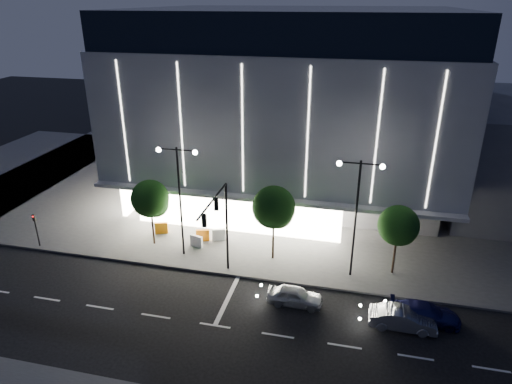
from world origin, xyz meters
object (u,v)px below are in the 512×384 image
object	(u,v)px
ped_signal_far	(36,227)
tree_mid	(274,209)
street_lamp_west	(179,186)
car_second	(403,319)
car_lead	(295,296)
tree_left	(151,200)
barrier_d	(219,235)
barrier_c	(203,235)
tree_right	(398,227)
barrier_a	(161,228)
car_third	(425,313)
barrier_b	(196,241)
street_lamp_east	(357,203)
traffic_mast	(220,218)

from	to	relation	value
ped_signal_far	tree_mid	size ratio (longest dim) A/B	0.49
street_lamp_west	ped_signal_far	bearing A→B (deg)	-172.87
car_second	street_lamp_west	bearing A→B (deg)	72.94
car_second	car_lead	bearing A→B (deg)	83.06
tree_left	barrier_d	xyz separation A→B (m)	(5.00, 1.75, -3.38)
barrier_c	barrier_d	bearing A→B (deg)	0.88
car_lead	barrier_c	xyz separation A→B (m)	(-8.75, 6.56, 0.02)
tree_right	tree_mid	bearing A→B (deg)	180.00
barrier_a	car_lead	bearing A→B (deg)	-46.64
tree_right	car_third	distance (m)	6.29
car_lead	barrier_d	size ratio (longest dim) A/B	3.39
car_lead	barrier_b	size ratio (longest dim) A/B	3.39
tree_right	car_third	size ratio (longest dim) A/B	1.27
ped_signal_far	tree_mid	bearing A→B (deg)	7.55
tree_mid	car_second	size ratio (longest dim) A/B	1.51
barrier_a	barrier_c	distance (m)	3.91
car_third	barrier_b	distance (m)	17.99
street_lamp_east	car_lead	size ratio (longest dim) A/B	2.42
street_lamp_west	car_lead	xyz separation A→B (m)	(9.51, -4.19, -5.32)
street_lamp_east	barrier_d	world-z (taller)	street_lamp_east
barrier_d	car_second	bearing A→B (deg)	-50.56
traffic_mast	barrier_c	distance (m)	7.41
car_lead	barrier_a	world-z (taller)	car_lead
street_lamp_east	barrier_a	distance (m)	17.21
street_lamp_west	barrier_b	size ratio (longest dim) A/B	8.18
car_second	barrier_b	distance (m)	16.98
ped_signal_far	barrier_b	bearing A→B (deg)	12.54
street_lamp_east	barrier_c	size ratio (longest dim) A/B	8.18
tree_right	barrier_b	xyz separation A→B (m)	(-15.43, 0.28, -3.23)
traffic_mast	car_third	bearing A→B (deg)	-5.86
street_lamp_west	barrier_c	size ratio (longest dim) A/B	8.18
ped_signal_far	car_third	size ratio (longest dim) A/B	0.69
tree_left	car_lead	bearing A→B (deg)	-22.66
tree_right	ped_signal_far	bearing A→B (deg)	-174.86
tree_right	barrier_b	size ratio (longest dim) A/B	5.01
car_third	barrier_a	bearing A→B (deg)	72.56
ped_signal_far	car_lead	bearing A→B (deg)	-7.13
traffic_mast	tree_left	distance (m)	7.95
tree_left	barrier_b	distance (m)	4.93
tree_left	barrier_c	world-z (taller)	tree_left
tree_mid	car_third	world-z (taller)	tree_mid
tree_left	tree_right	world-z (taller)	tree_left
tree_right	barrier_c	bearing A→B (deg)	174.97
street_lamp_west	tree_left	xyz separation A→B (m)	(-2.97, 1.02, -1.92)
barrier_c	car_second	bearing A→B (deg)	-42.40
barrier_a	barrier_b	distance (m)	4.01
tree_right	car_second	world-z (taller)	tree_right
traffic_mast	street_lamp_east	distance (m)	9.43
ped_signal_far	car_third	distance (m)	29.90
ped_signal_far	car_second	distance (m)	28.59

